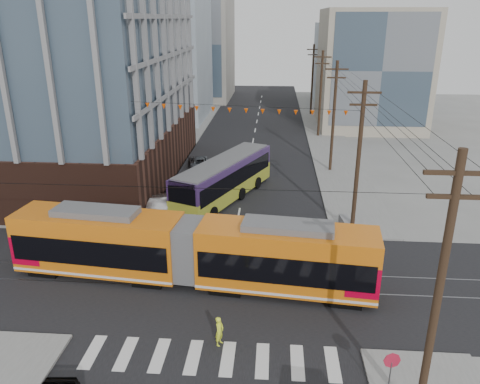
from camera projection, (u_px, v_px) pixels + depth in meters
name	position (u px, v px, depth m)	size (l,w,h in m)	color
ground	(218.00, 319.00, 24.43)	(160.00, 160.00, 0.00)	slate
office_building	(5.00, 24.00, 42.46)	(30.00, 25.00, 28.60)	#381E16
bg_bldg_nw_near	(147.00, 59.00, 71.07)	(18.00, 16.00, 18.00)	#8C99A5
bg_bldg_ne_near	(371.00, 70.00, 65.38)	(14.00, 14.00, 16.00)	gray
bg_bldg_nw_far	(189.00, 45.00, 89.20)	(16.00, 18.00, 20.00)	gray
bg_bldg_ne_far	(361.00, 64.00, 84.28)	(16.00, 16.00, 14.00)	#8C99A5
utility_pole_near	(437.00, 301.00, 16.31)	(0.30, 0.30, 11.00)	black
utility_pole_far	(312.00, 80.00, 74.25)	(0.30, 0.30, 11.00)	black
streetcar	(190.00, 250.00, 27.24)	(21.32, 3.00, 4.11)	#D26610
city_bus	(224.00, 179.00, 40.03)	(2.79, 12.90, 3.65)	#351F4F
parked_car_silver	(163.00, 205.00, 37.20)	(1.71, 4.91, 1.62)	#B7B7B7
parked_car_white	(178.00, 191.00, 40.68)	(1.75, 4.31, 1.25)	silver
parked_car_grey	(199.00, 162.00, 49.01)	(2.05, 4.45, 1.24)	#42474D
pedestrian	(219.00, 331.00, 22.29)	(0.55, 0.36, 1.51)	#E2F62E
stop_sign	(389.00, 380.00, 18.72)	(0.70, 0.70, 2.31)	#B71934
jersey_barrier	(350.00, 230.00, 33.70)	(0.92, 4.10, 0.82)	slate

